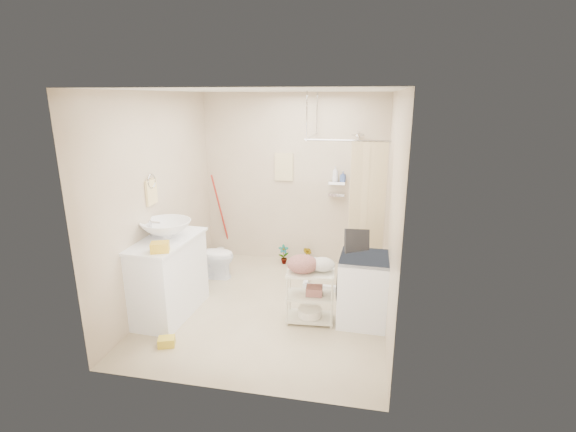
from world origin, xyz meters
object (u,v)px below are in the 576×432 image
(vanity, at_px, (167,277))
(laundry_rack, at_px, (310,292))
(washing_machine, at_px, (364,289))
(toilet, at_px, (211,255))

(vanity, distance_m, laundry_rack, 1.71)
(washing_machine, height_order, laundry_rack, washing_machine)
(toilet, distance_m, washing_machine, 2.34)
(washing_machine, relative_size, laundry_rack, 1.08)
(vanity, bearing_deg, washing_machine, 9.93)
(toilet, xyz_separation_m, laundry_rack, (1.58, -0.96, 0.04))
(vanity, height_order, washing_machine, vanity)
(vanity, bearing_deg, toilet, 87.13)
(toilet, distance_m, laundry_rack, 1.85)
(vanity, distance_m, toilet, 1.12)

